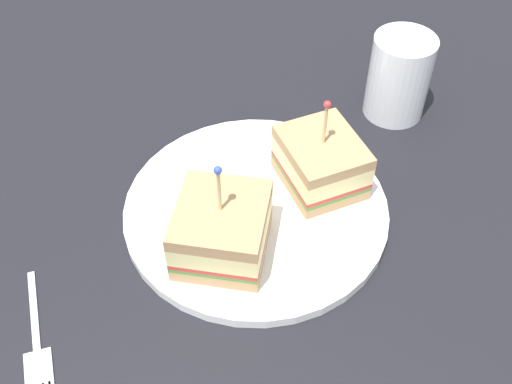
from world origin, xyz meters
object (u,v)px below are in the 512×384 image
object	(u,v)px
sandwich_half_front	(321,162)
sandwich_half_back	(219,228)
fork	(37,351)
drink_glass	(398,81)
plate	(256,210)

from	to	relation	value
sandwich_half_front	sandwich_half_back	bearing A→B (deg)	-108.82
sandwich_half_back	fork	distance (cm)	17.96
drink_glass	fork	distance (cm)	45.46
sandwich_half_back	fork	bearing A→B (deg)	-115.77
sandwich_half_front	sandwich_half_back	xyz separation A→B (cm)	(-4.10, -12.04, 0.09)
drink_glass	sandwich_half_front	bearing A→B (deg)	-97.03
sandwich_half_back	drink_glass	xyz separation A→B (cm)	(5.99, 27.35, 0.30)
plate	sandwich_half_back	bearing A→B (deg)	-92.89
sandwich_half_back	plate	bearing A→B (deg)	87.11
plate	sandwich_half_front	xyz separation A→B (cm)	(3.80, 6.04, 3.20)
plate	fork	world-z (taller)	plate
sandwich_half_back	sandwich_half_front	bearing A→B (deg)	71.18
plate	drink_glass	bearing A→B (deg)	75.08
plate	fork	size ratio (longest dim) A/B	2.45
drink_glass	fork	size ratio (longest dim) A/B	0.91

